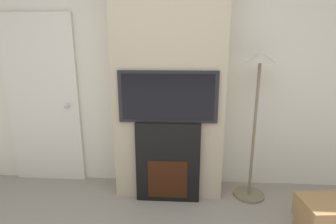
% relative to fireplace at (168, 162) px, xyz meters
% --- Properties ---
extents(wall_back, '(6.00, 0.06, 2.70)m').
position_rel_fireplace_xyz_m(wall_back, '(0.00, 0.42, 0.91)').
color(wall_back, silver).
rests_on(wall_back, ground_plane).
extents(chimney_breast, '(1.16, 0.39, 2.70)m').
position_rel_fireplace_xyz_m(chimney_breast, '(0.00, 0.20, 0.91)').
color(chimney_breast, tan).
rests_on(chimney_breast, ground_plane).
extents(fireplace, '(0.67, 0.15, 0.88)m').
position_rel_fireplace_xyz_m(fireplace, '(0.00, 0.00, 0.00)').
color(fireplace, black).
rests_on(fireplace, ground_plane).
extents(television, '(1.00, 0.07, 0.53)m').
position_rel_fireplace_xyz_m(television, '(0.00, -0.00, 0.71)').
color(television, black).
rests_on(television, fireplace).
extents(floor_lamp, '(0.34, 0.34, 1.58)m').
position_rel_fireplace_xyz_m(floor_lamp, '(0.91, 0.10, 0.71)').
color(floor_lamp, '#726651').
rests_on(floor_lamp, ground_plane).
extents(box_stack, '(0.52, 0.40, 0.37)m').
position_rel_fireplace_xyz_m(box_stack, '(1.43, -0.54, -0.25)').
color(box_stack, tan).
rests_on(box_stack, ground_plane).
extents(entry_door, '(0.87, 0.09, 2.00)m').
position_rel_fireplace_xyz_m(entry_door, '(-1.51, 0.37, 0.56)').
color(entry_door, silver).
rests_on(entry_door, ground_plane).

